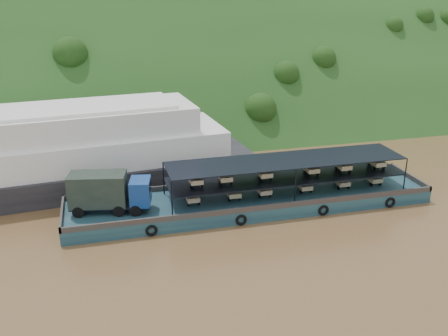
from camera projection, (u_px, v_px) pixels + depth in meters
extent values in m
plane|color=brown|center=(252.00, 208.00, 48.28)|extent=(160.00, 160.00, 0.00)
cube|color=#183413|center=(185.00, 117.00, 80.91)|extent=(140.00, 39.60, 39.60)
cube|color=#122C41|center=(251.00, 201.00, 48.18)|extent=(35.00, 7.00, 1.20)
cube|color=#592D19|center=(241.00, 181.00, 50.97)|extent=(35.00, 0.20, 0.50)
cube|color=#592D19|center=(262.00, 208.00, 44.80)|extent=(35.00, 0.20, 0.50)
cube|color=#592D19|center=(410.00, 177.00, 52.00)|extent=(0.20, 7.00, 0.50)
cube|color=#592D19|center=(62.00, 213.00, 43.77)|extent=(0.20, 7.00, 0.50)
torus|color=black|center=(152.00, 231.00, 42.62)|extent=(1.06, 0.26, 1.06)
torus|color=black|center=(241.00, 220.00, 44.51)|extent=(1.06, 0.26, 1.06)
torus|color=black|center=(324.00, 210.00, 46.40)|extent=(1.06, 0.26, 1.06)
torus|color=black|center=(390.00, 203.00, 48.06)|extent=(1.06, 0.26, 1.06)
cylinder|color=black|center=(78.00, 212.00, 43.38)|extent=(1.08, 0.55, 1.03)
cylinder|color=black|center=(83.00, 202.00, 45.40)|extent=(1.08, 0.55, 1.03)
cylinder|color=black|center=(119.00, 211.00, 43.59)|extent=(1.08, 0.55, 1.03)
cylinder|color=black|center=(122.00, 201.00, 45.61)|extent=(1.08, 0.55, 1.03)
cylinder|color=black|center=(135.00, 210.00, 43.67)|extent=(1.08, 0.55, 1.03)
cylinder|color=black|center=(138.00, 200.00, 45.69)|extent=(1.08, 0.55, 1.03)
cube|color=black|center=(111.00, 204.00, 44.50)|extent=(7.30, 3.56, 0.21)
cube|color=navy|center=(140.00, 191.00, 44.24)|extent=(2.19, 2.76, 2.26)
cube|color=black|center=(150.00, 187.00, 44.15)|extent=(0.45, 2.03, 0.93)
cube|color=black|center=(98.00, 189.00, 43.92)|extent=(5.32, 3.37, 2.88)
cube|color=black|center=(286.00, 176.00, 48.22)|extent=(23.00, 5.00, 0.12)
cube|color=black|center=(286.00, 160.00, 47.65)|extent=(23.00, 5.00, 0.08)
cylinder|color=black|center=(172.00, 199.00, 43.24)|extent=(0.12, 0.12, 3.30)
cylinder|color=black|center=(164.00, 178.00, 47.77)|extent=(0.12, 0.12, 3.30)
cylinder|color=black|center=(295.00, 186.00, 45.96)|extent=(0.12, 0.12, 3.30)
cylinder|color=black|center=(277.00, 168.00, 50.49)|extent=(0.12, 0.12, 3.30)
cylinder|color=black|center=(405.00, 175.00, 48.68)|extent=(0.12, 0.12, 3.30)
cylinder|color=black|center=(378.00, 158.00, 53.21)|extent=(0.12, 0.12, 3.30)
cylinder|color=black|center=(190.00, 195.00, 47.47)|extent=(0.12, 0.52, 0.52)
cylinder|color=black|center=(188.00, 203.00, 45.72)|extent=(0.14, 0.52, 0.52)
cylinder|color=black|center=(199.00, 202.00, 45.96)|extent=(0.14, 0.52, 0.52)
cube|color=#C9B38E|center=(193.00, 198.00, 46.04)|extent=(1.15, 1.50, 0.44)
cube|color=#AC0B14|center=(190.00, 191.00, 47.02)|extent=(0.55, 0.80, 0.80)
cube|color=#AC0B14|center=(190.00, 187.00, 46.66)|extent=(0.50, 0.10, 0.10)
cylinder|color=black|center=(229.00, 191.00, 48.40)|extent=(0.12, 0.52, 0.52)
cylinder|color=black|center=(229.00, 199.00, 46.65)|extent=(0.14, 0.52, 0.52)
cylinder|color=black|center=(240.00, 198.00, 46.89)|extent=(0.14, 0.52, 0.52)
cube|color=#C2B789|center=(234.00, 193.00, 46.97)|extent=(1.15, 1.50, 0.44)
cube|color=#A8220B|center=(230.00, 187.00, 47.95)|extent=(0.55, 0.80, 0.80)
cube|color=#A8220B|center=(231.00, 183.00, 47.59)|extent=(0.50, 0.10, 0.10)
cylinder|color=black|center=(259.00, 188.00, 49.12)|extent=(0.12, 0.52, 0.52)
cylinder|color=black|center=(260.00, 196.00, 47.37)|extent=(0.14, 0.52, 0.52)
cylinder|color=black|center=(270.00, 194.00, 47.60)|extent=(0.14, 0.52, 0.52)
cube|color=beige|center=(264.00, 190.00, 47.68)|extent=(1.15, 1.50, 0.44)
cube|color=red|center=(260.00, 184.00, 48.66)|extent=(0.55, 0.80, 0.80)
cube|color=red|center=(261.00, 180.00, 48.31)|extent=(0.50, 0.10, 0.10)
cylinder|color=black|center=(299.00, 184.00, 50.11)|extent=(0.12, 0.52, 0.52)
cylinder|color=black|center=(301.00, 191.00, 48.36)|extent=(0.14, 0.52, 0.52)
cylinder|color=black|center=(311.00, 190.00, 48.60)|extent=(0.14, 0.52, 0.52)
cube|color=tan|center=(305.00, 186.00, 48.68)|extent=(1.15, 1.50, 0.44)
cube|color=red|center=(300.00, 180.00, 49.66)|extent=(0.55, 0.80, 0.80)
cube|color=red|center=(301.00, 176.00, 49.30)|extent=(0.50, 0.10, 0.10)
cylinder|color=black|center=(335.00, 180.00, 51.06)|extent=(0.12, 0.52, 0.52)
cylinder|color=black|center=(339.00, 187.00, 49.31)|extent=(0.14, 0.52, 0.52)
cylinder|color=black|center=(348.00, 186.00, 49.54)|extent=(0.14, 0.52, 0.52)
cube|color=tan|center=(342.00, 182.00, 49.62)|extent=(1.15, 1.50, 0.44)
cube|color=#AB0B17|center=(337.00, 176.00, 50.60)|extent=(0.55, 0.80, 0.80)
cube|color=#AB0B17|center=(338.00, 173.00, 50.25)|extent=(0.50, 0.10, 0.10)
cylinder|color=black|center=(366.00, 177.00, 51.90)|extent=(0.12, 0.52, 0.52)
cylinder|color=black|center=(371.00, 184.00, 50.15)|extent=(0.14, 0.52, 0.52)
cylinder|color=black|center=(380.00, 183.00, 50.39)|extent=(0.14, 0.52, 0.52)
cube|color=tan|center=(374.00, 179.00, 50.47)|extent=(1.15, 1.50, 0.44)
cube|color=#A9290B|center=(368.00, 173.00, 51.45)|extent=(0.55, 0.80, 0.80)
cube|color=#A9290B|center=(370.00, 169.00, 51.09)|extent=(0.50, 0.10, 0.10)
cylinder|color=black|center=(193.00, 178.00, 46.95)|extent=(0.12, 0.52, 0.52)
cylinder|color=black|center=(191.00, 186.00, 45.20)|extent=(0.14, 0.52, 0.52)
cylinder|color=black|center=(202.00, 184.00, 45.44)|extent=(0.14, 0.52, 0.52)
cube|color=beige|center=(196.00, 180.00, 45.52)|extent=(1.15, 1.50, 0.44)
cube|color=beige|center=(193.00, 174.00, 46.50)|extent=(0.55, 0.80, 0.80)
cube|color=beige|center=(194.00, 170.00, 46.14)|extent=(0.50, 0.10, 0.10)
cylinder|color=black|center=(221.00, 175.00, 47.60)|extent=(0.12, 0.52, 0.52)
cylinder|color=black|center=(221.00, 183.00, 45.85)|extent=(0.14, 0.52, 0.52)
cylinder|color=black|center=(231.00, 182.00, 46.09)|extent=(0.14, 0.52, 0.52)
cube|color=tan|center=(225.00, 177.00, 46.17)|extent=(1.15, 1.50, 0.44)
cube|color=#194696|center=(222.00, 171.00, 47.15)|extent=(0.55, 0.80, 0.80)
cube|color=#194696|center=(222.00, 167.00, 46.79)|extent=(0.50, 0.10, 0.10)
cylinder|color=black|center=(260.00, 172.00, 48.52)|extent=(0.12, 0.52, 0.52)
cylinder|color=black|center=(261.00, 179.00, 46.77)|extent=(0.14, 0.52, 0.52)
cylinder|color=black|center=(271.00, 178.00, 47.01)|extent=(0.14, 0.52, 0.52)
cube|color=#C9B98E|center=(265.00, 174.00, 47.09)|extent=(1.15, 1.50, 0.44)
cube|color=red|center=(261.00, 168.00, 48.07)|extent=(0.55, 0.80, 0.80)
cube|color=red|center=(262.00, 163.00, 47.71)|extent=(0.50, 0.10, 0.10)
cylinder|color=black|center=(305.00, 167.00, 49.65)|extent=(0.12, 0.52, 0.52)
cylinder|color=black|center=(308.00, 174.00, 47.90)|extent=(0.14, 0.52, 0.52)
cylinder|color=black|center=(318.00, 173.00, 48.14)|extent=(0.14, 0.52, 0.52)
cube|color=#BEB287|center=(311.00, 169.00, 48.22)|extent=(1.15, 1.50, 0.44)
cube|color=beige|center=(307.00, 163.00, 49.20)|extent=(0.55, 0.80, 0.80)
cube|color=beige|center=(308.00, 159.00, 48.84)|extent=(0.50, 0.10, 0.10)
cylinder|color=black|center=(337.00, 164.00, 50.46)|extent=(0.12, 0.52, 0.52)
cylinder|color=black|center=(340.00, 171.00, 48.71)|extent=(0.14, 0.52, 0.52)
cylinder|color=black|center=(350.00, 170.00, 48.95)|extent=(0.14, 0.52, 0.52)
cube|color=#C5B28B|center=(344.00, 166.00, 49.03)|extent=(1.15, 1.50, 0.44)
cube|color=red|center=(338.00, 160.00, 50.01)|extent=(0.55, 0.80, 0.80)
cube|color=red|center=(340.00, 156.00, 49.65)|extent=(0.50, 0.10, 0.10)
cylinder|color=black|center=(370.00, 161.00, 51.34)|extent=(0.12, 0.52, 0.52)
cylinder|color=black|center=(375.00, 168.00, 49.59)|extent=(0.14, 0.52, 0.52)
cylinder|color=black|center=(384.00, 167.00, 49.83)|extent=(0.14, 0.52, 0.52)
cube|color=beige|center=(378.00, 163.00, 49.91)|extent=(1.15, 1.50, 0.44)
cube|color=navy|center=(372.00, 157.00, 50.89)|extent=(0.55, 0.80, 0.80)
cube|color=navy|center=(373.00, 153.00, 50.53)|extent=(0.50, 0.10, 0.10)
cube|color=black|center=(54.00, 177.00, 52.46)|extent=(43.55, 14.88, 2.56)
cube|color=white|center=(51.00, 152.00, 51.49)|extent=(37.07, 13.18, 2.99)
cube|color=white|center=(47.00, 125.00, 50.48)|extent=(30.59, 11.47, 2.78)
cube|color=white|center=(45.00, 110.00, 49.94)|extent=(26.23, 9.99, 0.32)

